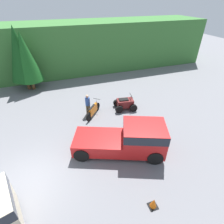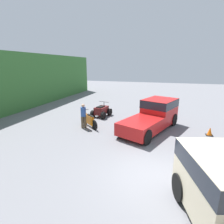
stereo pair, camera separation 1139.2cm
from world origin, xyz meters
The scene contains 9 objects.
ground_plane centered at (0.00, 0.00, 0.00)m, with size 80.00×80.00×0.00m, color slate.
hillside_backdrop centered at (0.00, 16.00, 2.80)m, with size 44.00×6.00×5.60m.
tree_mid_left centered at (-0.39, 11.84, 3.56)m, with size 2.66×2.66×6.05m.
tree_mid_right centered at (0.06, 11.60, 3.26)m, with size 2.44×2.44×5.55m.
pickup_truck_red centered at (5.83, 0.38, 1.05)m, with size 5.73×3.84×2.00m.
dirt_bike centered at (4.73, 4.89, 0.48)m, with size 1.52×1.80×1.15m.
quad_atv centered at (7.51, 4.99, 0.48)m, with size 1.99×1.51×1.23m.
rider_person centered at (4.38, 5.18, 0.96)m, with size 0.52×0.52×1.78m.
traffic_cone centered at (5.49, -3.18, 0.25)m, with size 0.42×0.42×0.55m.
Camera 1 is at (2.30, -6.59, 8.13)m, focal length 28.00 mm.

